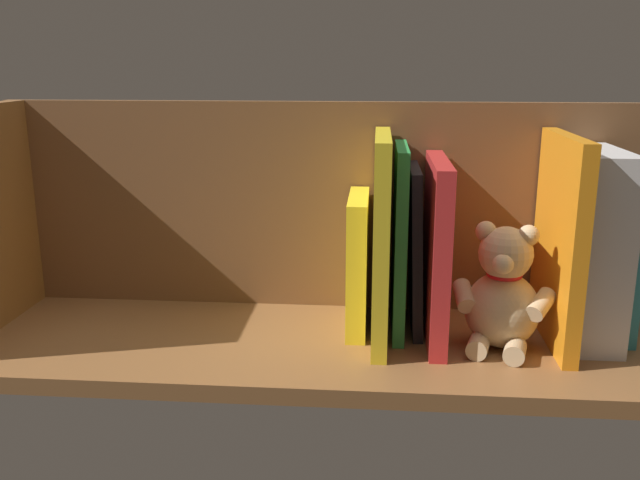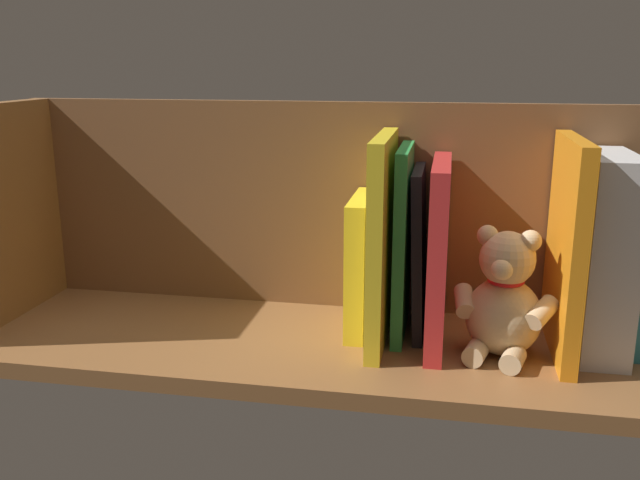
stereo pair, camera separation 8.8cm
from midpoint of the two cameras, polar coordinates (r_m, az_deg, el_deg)
ground_plane at (r=93.13cm, az=2.75°, el=-8.70°), size 94.66×30.38×2.20cm
shelf_back_panel at (r=100.47cm, az=3.90°, el=2.75°), size 94.66×1.50×30.25cm
shelf_side_divider at (r=104.10cm, az=-22.69°, el=2.06°), size 2.40×24.38×30.25cm
book_0 at (r=98.34cm, az=26.93°, el=-3.38°), size 1.64×12.96×16.10cm
dictionary_thick_white at (r=94.28cm, az=24.90°, el=-1.06°), size 5.87×16.35×24.98cm
book_1 at (r=91.46cm, az=22.38°, el=-0.60°), size 2.02×19.75×26.97cm
teddy_bear at (r=89.05cm, az=17.82°, el=-4.83°), size 12.77×12.08×16.31cm
book_2 at (r=90.24cm, az=12.56°, el=-1.10°), size 2.25×19.13×23.70cm
book_3 at (r=93.21cm, az=10.93°, el=-0.97°), size 2.20×13.25×22.28cm
book_4 at (r=92.06cm, az=9.62°, el=-0.17°), size 1.53×14.85×25.13cm
book_5 at (r=89.45cm, az=8.00°, el=0.03°), size 1.98×19.94×26.87cm
book_6 at (r=93.50cm, az=6.12°, el=-1.97°), size 2.62×14.25×18.35cm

